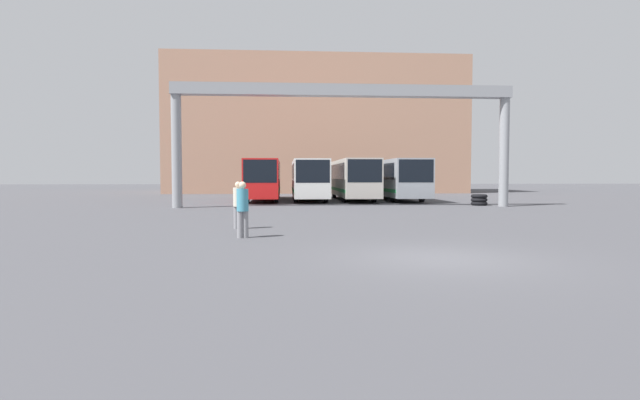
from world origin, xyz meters
name	(u,v)px	position (x,y,z in m)	size (l,w,h in m)	color
ground_plane	(439,259)	(0.00, 0.00, 0.00)	(200.00, 200.00, 0.00)	#47474C
building_backdrop	(316,128)	(0.00, 47.28, 7.45)	(32.92, 12.00, 14.90)	tan
overhead_gantry	(344,109)	(0.00, 18.89, 5.97)	(20.62, 0.80, 7.41)	gray
bus_slot_0	(264,177)	(-5.23, 27.56, 1.78)	(2.43, 11.62, 3.08)	red
bus_slot_1	(309,178)	(-1.74, 27.17, 1.78)	(2.50, 10.86, 3.08)	silver
bus_slot_2	(352,177)	(1.74, 27.91, 1.80)	(2.56, 12.33, 3.12)	beige
bus_slot_3	(396,177)	(5.23, 27.82, 1.80)	(2.62, 12.16, 3.12)	#999EA5
pedestrian_far_center	(243,208)	(-4.91, 4.21, 0.93)	(0.36, 0.36, 1.75)	gray
pedestrian_near_right	(238,204)	(-5.29, 6.87, 0.91)	(0.36, 0.36, 1.72)	gray
tire_stack	(479,200)	(8.94, 20.07, 0.36)	(1.04, 1.04, 0.72)	black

